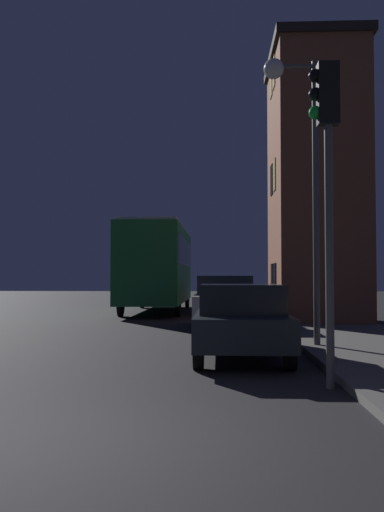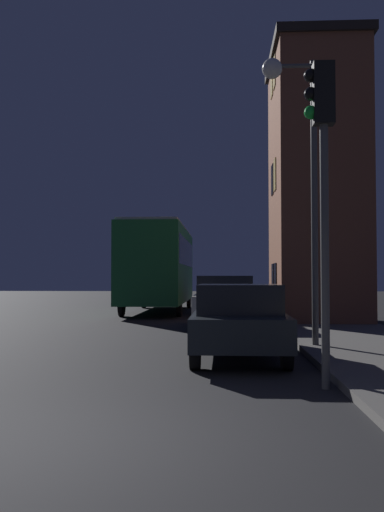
# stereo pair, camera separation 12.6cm
# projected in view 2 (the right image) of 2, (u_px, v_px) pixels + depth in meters

# --- Properties ---
(ground_plane) EXTENTS (120.00, 120.00, 0.00)m
(ground_plane) POSITION_uv_depth(u_px,v_px,m) (52.00, 447.00, 5.28)
(ground_plane) COLOR black
(brick_building) EXTENTS (3.18, 5.01, 9.54)m
(brick_building) POSITION_uv_depth(u_px,v_px,m) (316.00, 183.00, 20.22)
(brick_building) COLOR brown
(brick_building) RESTS_ON sidewalk
(streetlamp) EXTENTS (1.19, 0.45, 6.28)m
(streetlamp) POSITION_uv_depth(u_px,v_px,m) (296.00, 142.00, 12.47)
(streetlamp) COLOR #4C4C4C
(streetlamp) RESTS_ON sidewalk
(traffic_light) EXTENTS (0.43, 0.24, 4.68)m
(traffic_light) POSITION_uv_depth(u_px,v_px,m) (322.00, 155.00, 8.18)
(traffic_light) COLOR #4C4C4C
(traffic_light) RESTS_ON ground
(bus) EXTENTS (2.53, 10.02, 3.87)m
(bus) POSITION_uv_depth(u_px,v_px,m) (159.00, 262.00, 26.23)
(bus) COLOR #1E6B33
(bus) RESTS_ON ground
(car_near_lane) EXTENTS (1.73, 4.07, 1.44)m
(car_near_lane) POSITION_uv_depth(u_px,v_px,m) (239.00, 320.00, 10.97)
(car_near_lane) COLOR black
(car_near_lane) RESTS_ON ground
(car_mid_lane) EXTENTS (1.85, 3.91, 1.62)m
(car_mid_lane) POSITION_uv_depth(u_px,v_px,m) (225.00, 302.00, 17.57)
(car_mid_lane) COLOR beige
(car_mid_lane) RESTS_ON ground
(car_far_lane) EXTENTS (1.88, 4.62, 1.53)m
(car_far_lane) POSITION_uv_depth(u_px,v_px,m) (227.00, 295.00, 25.17)
(car_far_lane) COLOR olive
(car_far_lane) RESTS_ON ground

